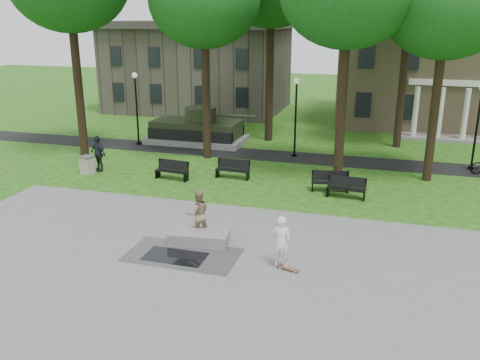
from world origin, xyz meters
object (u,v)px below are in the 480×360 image
object	(u,v)px
skateboarder	(281,242)
friend_watching	(198,214)
concrete_block	(199,238)
park_bench_0	(172,169)
trash_bin	(87,165)

from	to	relation	value
skateboarder	friend_watching	size ratio (longest dim) A/B	0.97
concrete_block	skateboarder	size ratio (longest dim) A/B	1.19
concrete_block	park_bench_0	size ratio (longest dim) A/B	1.20
park_bench_0	concrete_block	bearing A→B (deg)	-52.83
park_bench_0	trash_bin	bearing A→B (deg)	-169.16
trash_bin	skateboarder	bearing A→B (deg)	-32.16
friend_watching	trash_bin	distance (m)	10.79
park_bench_0	friend_watching	bearing A→B (deg)	-52.21
skateboarder	friend_watching	xyz separation A→B (m)	(-3.54, 1.54, 0.03)
skateboarder	trash_bin	distance (m)	14.59
concrete_block	friend_watching	size ratio (longest dim) A/B	1.16
skateboarder	friend_watching	bearing A→B (deg)	-23.96
friend_watching	park_bench_0	world-z (taller)	friend_watching
skateboarder	trash_bin	xyz separation A→B (m)	(-12.35, 7.76, -0.46)
skateboarder	concrete_block	bearing A→B (deg)	-17.33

